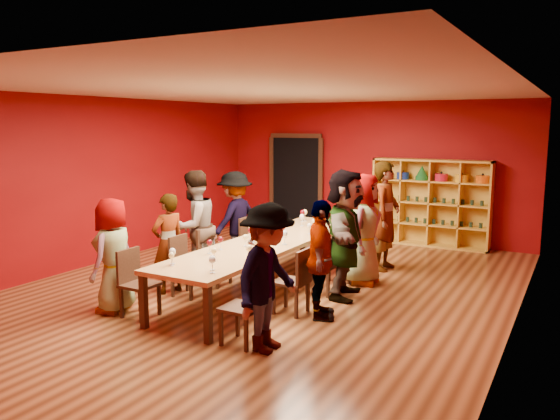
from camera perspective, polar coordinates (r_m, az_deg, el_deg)
The scene contains 48 objects.
room_shell at distance 8.19m, azimuth -1.37°, elevation 1.87°, with size 7.10×9.10×3.04m.
tasting_table at distance 8.32m, azimuth -1.35°, elevation -3.61°, with size 1.10×4.50×0.75m.
doorway at distance 12.95m, azimuth 1.77°, elevation 2.78°, with size 1.40×0.17×2.30m.
shelving_unit at distance 11.74m, azimuth 15.48°, elevation 1.14°, with size 2.40×0.40×1.80m.
chair_person_left_0 at distance 7.46m, azimuth -14.91°, elevation -6.99°, with size 0.42×0.42×0.89m.
person_left_0 at distance 7.66m, azimuth -17.03°, elevation -4.54°, with size 0.76×0.41×1.55m, color pink.
chair_person_left_1 at distance 8.19m, azimuth -9.97°, elevation -5.41°, with size 0.42×0.42×0.89m.
person_left_1 at distance 8.32m, azimuth -11.60°, elevation -3.44°, with size 0.55×0.40×1.50m, color #141D39.
chair_person_left_2 at distance 8.69m, azimuth -7.26°, elevation -4.52°, with size 0.42×0.42×0.89m.
person_left_2 at distance 8.79m, azimuth -8.96°, elevation -1.73°, with size 0.87×0.48×1.79m, color #CC888E.
chair_person_left_3 at distance 9.65m, azimuth -3.04°, elevation -3.11°, with size 0.42×0.42×0.89m.
person_left_3 at distance 9.76m, azimuth -4.72°, elevation -0.90°, with size 1.09×0.45×1.69m, color white.
chair_person_right_0 at distance 6.29m, azimuth -3.43°, elevation -9.71°, with size 0.42×0.42×0.89m.
person_right_0 at distance 6.05m, azimuth -1.28°, elevation -7.10°, with size 1.08×0.44×1.67m, color #131935.
chair_person_right_1 at distance 7.28m, azimuth 1.72°, elevation -7.09°, with size 0.42×0.42×0.89m.
person_right_1 at distance 7.06m, azimuth 4.25°, elevation -5.23°, with size 0.92×0.42×1.56m, color #5582AF.
chair_person_right_2 at distance 8.15m, azimuth 4.97°, elevation -5.38°, with size 0.42×0.42×0.89m.
person_right_2 at distance 7.94m, azimuth 6.83°, elevation -2.50°, with size 1.74×0.50×1.88m, color tan.
chair_person_right_3 at distance 8.87m, azimuth 7.12°, elevation -4.24°, with size 0.42×0.42×0.89m.
person_right_3 at distance 8.70m, azimuth 8.72°, elevation -1.98°, with size 0.85×0.47×1.75m, color #141737.
chair_person_right_4 at distance 9.76m, azimuth 9.30°, elevation -3.07°, with size 0.42×0.42×0.89m.
person_right_4 at distance 9.59m, azimuth 11.01°, elevation -0.62°, with size 0.69×0.50×1.88m, color silver.
wine_glass_0 at distance 8.59m, azimuth -3.04°, elevation -1.89°, with size 0.08×0.08×0.20m.
wine_glass_1 at distance 8.53m, azimuth 0.30°, elevation -1.85°, with size 0.09×0.09×0.22m.
wine_glass_2 at distance 9.52m, azimuth 2.31°, elevation -0.77°, with size 0.09×0.09×0.21m.
wine_glass_3 at distance 7.75m, azimuth -6.23°, elevation -3.15°, with size 0.08×0.08×0.19m.
wine_glass_4 at distance 8.37m, azimuth -3.14°, elevation -2.23°, with size 0.08×0.08×0.19m.
wine_glass_5 at distance 9.30m, azimuth 0.26°, elevation -1.00°, with size 0.08×0.08×0.21m.
wine_glass_6 at distance 8.83m, azimuth 3.08°, elevation -1.70°, with size 0.07×0.07×0.18m.
wine_glass_7 at distance 7.51m, azimuth -2.43°, elevation -3.45°, with size 0.08×0.08×0.20m.
wine_glass_8 at distance 9.71m, azimuth 5.73°, elevation -0.69°, with size 0.08×0.08×0.19m.
wine_glass_9 at distance 7.13m, azimuth -6.91°, elevation -4.31°, with size 0.07×0.07×0.18m.
wine_glass_10 at distance 9.07m, azimuth 3.55°, elevation -1.28°, with size 0.08×0.08×0.21m.
wine_glass_11 at distance 7.20m, azimuth -3.29°, elevation -4.07°, with size 0.08×0.08×0.19m.
wine_glass_12 at distance 8.03m, azimuth 0.50°, elevation -2.55°, with size 0.09×0.09×0.22m.
wine_glass_13 at distance 9.96m, azimuth 2.36°, elevation -0.31°, with size 0.09×0.09×0.22m.
wine_glass_14 at distance 6.98m, azimuth -11.27°, elevation -4.72°, with size 0.07×0.07×0.18m.
wine_glass_15 at distance 6.69m, azimuth -7.08°, elevation -5.13°, with size 0.08×0.08×0.19m.
wine_glass_16 at distance 10.00m, azimuth 2.62°, elevation -0.27°, with size 0.09×0.09×0.22m.
wine_glass_17 at distance 6.56m, azimuth -7.09°, elevation -5.24°, with size 0.09×0.09×0.22m.
wine_glass_18 at distance 7.53m, azimuth -7.37°, elevation -3.48°, with size 0.08×0.08×0.20m.
wine_glass_19 at distance 9.20m, azimuth -0.47°, elevation -1.21°, with size 0.08×0.08×0.19m.
wine_glass_20 at distance 7.06m, azimuth -11.18°, elevation -4.37°, with size 0.08×0.08×0.21m.
wine_glass_21 at distance 7.96m, azimuth -3.66°, elevation -2.90°, with size 0.07×0.07×0.18m.
spittoon_bowl at distance 7.81m, azimuth -2.24°, elevation -3.50°, with size 0.32×0.32×0.18m, color #B6B8BD.
carafe_a at distance 8.72m, azimuth -0.60°, elevation -1.86°, with size 0.14×0.14×0.28m.
carafe_b at distance 7.75m, azimuth -1.48°, elevation -3.34°, with size 0.11×0.11×0.24m.
wine_bottle at distance 9.77m, azimuth 5.13°, elevation -0.72°, with size 0.08×0.08×0.33m.
Camera 1 is at (4.14, -6.99, 2.50)m, focal length 35.00 mm.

